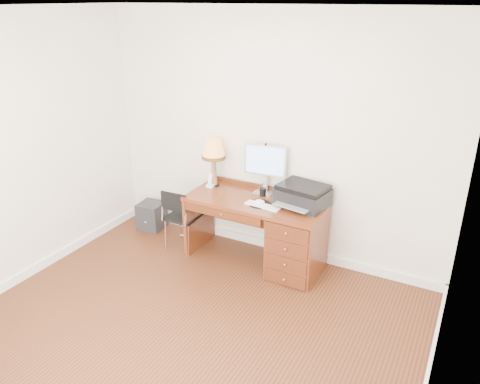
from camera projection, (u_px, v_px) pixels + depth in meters
The scene contains 12 objects.
ground at pixel (185, 332), 4.17m from camera, with size 4.00×4.00×0.00m, color #3E1D0E.
room_shell at pixel (221, 291), 4.67m from camera, with size 4.00×4.00×4.00m.
desk at pixel (282, 234), 5.01m from camera, with size 1.50×0.67×0.75m.
monitor at pixel (266, 163), 5.09m from camera, with size 0.47×0.17×0.54m.
keyboard at pixel (263, 206), 4.86m from camera, with size 0.39×0.11×0.01m, color white.
mouse_pad at pixel (260, 203), 4.91m from camera, with size 0.24×0.24×0.05m.
printer at pixel (303, 195), 4.86m from camera, with size 0.56×0.47×0.22m.
leg_lamp at pixel (214, 152), 5.24m from camera, with size 0.27×0.27×0.56m.
phone at pixel (211, 183), 5.34m from camera, with size 0.08×0.08×0.17m.
pen_cup at pixel (263, 192), 5.11m from camera, with size 0.07×0.07×0.09m, color black.
chair at pixel (180, 214), 5.36m from camera, with size 0.37×0.38×0.77m.
equipment_box at pixel (152, 216), 5.99m from camera, with size 0.30×0.30×0.35m, color black.
Camera 1 is at (2.01, -2.73, 2.77)m, focal length 35.00 mm.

